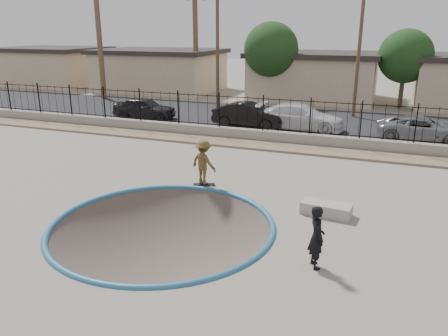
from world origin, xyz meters
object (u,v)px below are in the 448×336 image
car_d (422,129)px  car_a (145,108)px  skateboard (204,184)px  concrete_ledge (326,209)px  skater (204,165)px  car_c (300,117)px  car_b (249,115)px  videographer (317,237)px

car_d → car_a: bearing=85.2°
skateboard → concrete_ledge: size_ratio=0.54×
skater → car_c: (1.57, 10.98, -0.07)m
car_b → concrete_ledge: bearing=-150.4°
skateboard → videographer: size_ratio=0.51×
car_b → car_c: 3.10m
car_a → car_d: car_a is taller
videographer → car_a: bearing=14.8°
car_a → car_b: bearing=-95.9°
car_c → car_d: (6.66, -0.36, -0.10)m
videographer → car_c: (-3.46, 15.53, -0.05)m
skater → car_a: (-8.85, 10.62, -0.11)m
skater → concrete_ledge: (4.84, -1.13, -0.66)m
videographer → concrete_ledge: size_ratio=1.04×
videographer → concrete_ledge: 3.48m
videographer → skateboard: bearing=20.2°
car_b → skater: bearing=-170.7°
car_b → car_d: car_b is taller
car_b → car_d: size_ratio=0.95×
concrete_ledge → car_c: (-3.27, 12.11, 0.59)m
car_c → car_a: bearing=92.7°
car_a → car_b: car_b is taller
videographer → car_a: (-13.89, 15.17, -0.09)m
car_a → car_c: bearing=-93.9°
concrete_ledge → car_b: (-6.35, 11.75, 0.57)m
car_a → car_b: 7.34m
concrete_ledge → car_b: car_b is taller
car_c → concrete_ledge: bearing=-164.2°
skateboard → car_b: car_b is taller
car_a → car_d: size_ratio=0.89×
concrete_ledge → car_a: car_a is taller
car_d → car_c: bearing=82.1°
concrete_ledge → car_a: 18.05m
skateboard → car_b: bearing=73.8°
skater → car_d: bearing=-109.7°
skater → skateboard: 0.80m
videographer → car_d: bearing=-39.6°
car_b → car_c: (3.08, 0.36, 0.02)m
skater → concrete_ledge: 5.01m
skateboard → videographer: bearing=-66.4°
car_c → car_b: bearing=97.4°
videographer → car_b: videographer is taller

